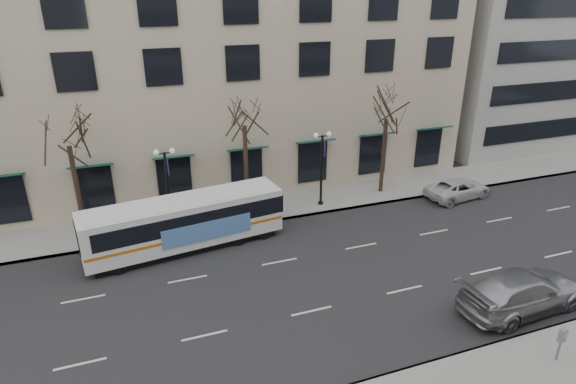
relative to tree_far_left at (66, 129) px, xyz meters
name	(u,v)px	position (x,y,z in m)	size (l,w,h in m)	color
ground	(294,284)	(10.00, -8.80, -6.70)	(160.00, 160.00, 0.00)	black
sidewalk_far	(316,200)	(15.00, 0.20, -6.62)	(80.00, 4.00, 0.15)	gray
building_hotel	(175,12)	(8.00, 12.20, 5.30)	(40.00, 20.00, 24.00)	#C4B395
tree_far_left	(66,129)	(0.00, 0.00, 0.00)	(3.60, 3.60, 8.34)	black
tree_far_mid	(244,111)	(10.00, 0.00, 0.21)	(3.60, 3.60, 8.55)	black
tree_far_right	(387,106)	(20.00, 0.00, -0.28)	(3.60, 3.60, 8.06)	black
lamp_post_left	(168,185)	(5.01, -0.60, -3.75)	(1.22, 0.45, 5.21)	black
lamp_post_right	(322,165)	(15.01, -0.60, -3.75)	(1.22, 0.45, 5.21)	black
city_bus	(186,221)	(5.57, -3.20, -5.04)	(11.41, 3.88, 3.03)	white
silver_car	(523,291)	(19.24, -14.18, -5.77)	(2.60, 6.39, 1.86)	#97989E
white_pickup	(458,189)	(24.69, -2.60, -6.02)	(2.26, 4.90, 1.36)	silver
pay_station	(562,338)	(17.94, -17.47, -5.48)	(0.35, 0.26, 1.48)	gray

